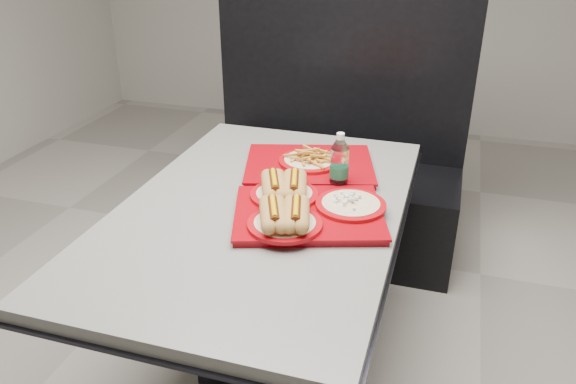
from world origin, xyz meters
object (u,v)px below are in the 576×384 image
(booth_bench, at_px, (333,171))
(water_bottle, at_px, (339,165))
(tray_near, at_px, (302,207))
(tray_far, at_px, (309,163))
(diner_table, at_px, (263,248))

(booth_bench, xyz_separation_m, water_bottle, (0.22, -0.90, 0.44))
(booth_bench, distance_m, tray_near, 1.21)
(tray_far, relative_size, water_bottle, 2.67)
(booth_bench, bearing_deg, tray_far, -84.44)
(tray_far, bearing_deg, tray_near, -78.29)
(booth_bench, xyz_separation_m, tray_near, (0.15, -1.13, 0.39))
(diner_table, relative_size, water_bottle, 6.87)
(water_bottle, bearing_deg, tray_far, 136.52)
(tray_near, xyz_separation_m, tray_far, (-0.08, 0.37, -0.01))
(diner_table, relative_size, tray_far, 2.58)
(tray_near, height_order, water_bottle, water_bottle)
(tray_near, bearing_deg, tray_far, 101.71)
(diner_table, xyz_separation_m, tray_far, (0.07, 0.33, 0.19))
(diner_table, distance_m, water_bottle, 0.39)
(diner_table, height_order, tray_near, tray_near)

